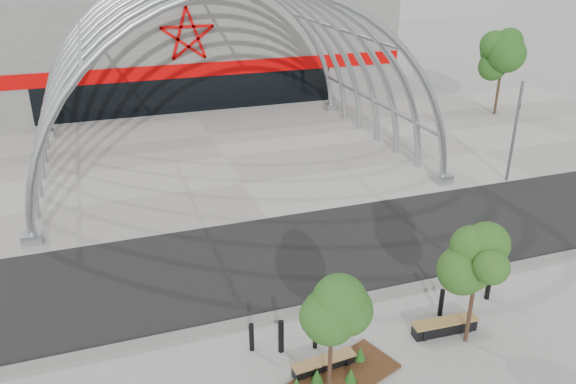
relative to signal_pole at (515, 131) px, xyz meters
The scene contains 17 objects.
ground 15.43m from the signal_pole, 151.93° to the right, with size 140.00×140.00×0.00m, color #969691.
road 14.15m from the signal_pole, 164.79° to the right, with size 140.00×7.00×0.02m, color black.
forecourt 16.02m from the signal_pole, 148.01° to the left, with size 60.00×17.00×0.04m, color #9D988E.
kerb 15.53m from the signal_pole, 151.10° to the right, with size 60.00×0.50×0.12m, color slate.
arena_building 29.54m from the signal_pole, 116.97° to the left, with size 34.00×15.24×8.00m.
vault_canopy 16.03m from the signal_pole, 148.01° to the left, with size 20.80×15.80×20.36m.
signal_pole is the anchor object (origin of this frame).
street_tree_0 18.80m from the signal_pole, 142.97° to the right, with size 1.60×1.60×3.64m.
street_tree_1 14.45m from the signal_pole, 133.48° to the right, with size 1.58×1.58×3.74m.
bench_0 18.14m from the signal_pole, 145.12° to the right, with size 2.01×0.61×0.41m.
bench_1 14.56m from the signal_pole, 136.30° to the right, with size 2.24×0.61×0.47m.
bollard_0 18.78m from the signal_pole, 152.22° to the right, with size 0.15×0.15×0.96m, color black.
bollard_1 18.21m from the signal_pole, 149.97° to the right, with size 0.18×0.18×1.12m, color black.
bollard_2 17.43m from the signal_pole, 147.71° to the right, with size 0.14×0.14×0.88m, color black.
bollard_3 13.66m from the signal_pole, 137.75° to the right, with size 0.16×0.16×1.01m, color black.
bollard_4 11.96m from the signal_pole, 131.86° to the right, with size 0.18×0.18×1.11m, color black.
bg_tree_1 13.34m from the signal_pole, 54.97° to the left, with size 2.70×2.70×5.91m.
Camera 1 is at (-6.59, -15.11, 11.56)m, focal length 35.00 mm.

